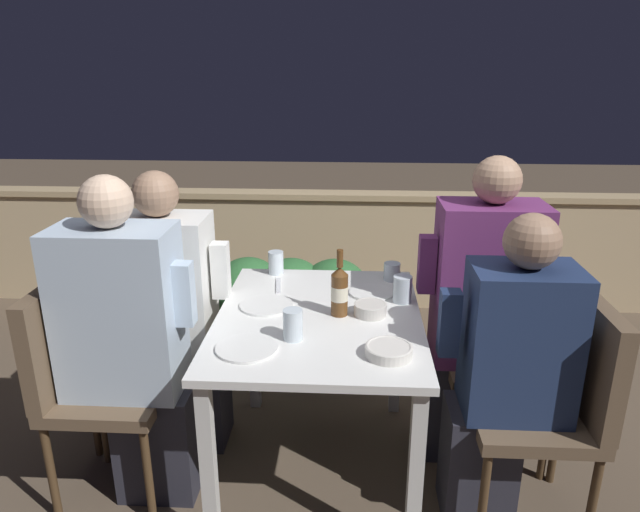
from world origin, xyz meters
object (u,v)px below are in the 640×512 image
object	(u,v)px
chair_right_near	(560,393)
person_purple_stripe	(476,313)
chair_right_far	(520,342)
potted_plant	(135,291)
person_blue_shirt	(132,345)
person_navy_jumper	(505,374)
beer_bottle	(340,290)
chair_left_far	(132,332)
person_white_polo	(174,314)
chair_left_near	(85,370)

from	to	relation	value
chair_right_near	person_purple_stripe	xyz separation A→B (m)	(-0.23, 0.39, 0.13)
chair_right_far	person_purple_stripe	size ratio (longest dim) A/B	0.67
chair_right_far	potted_plant	bearing A→B (deg)	159.44
person_blue_shirt	chair_right_far	world-z (taller)	person_blue_shirt
person_navy_jumper	beer_bottle	size ratio (longest dim) A/B	4.48
person_purple_stripe	beer_bottle	bearing A→B (deg)	-163.72
chair_right_far	beer_bottle	size ratio (longest dim) A/B	3.31
chair_right_near	person_purple_stripe	size ratio (longest dim) A/B	0.67
potted_plant	chair_left_far	bearing A→B (deg)	-69.65
chair_right_far	beer_bottle	distance (m)	0.84
person_purple_stripe	chair_right_far	bearing A→B (deg)	0.00
person_white_polo	potted_plant	bearing A→B (deg)	122.66
person_navy_jumper	chair_right_far	bearing A→B (deg)	67.04
chair_left_near	person_purple_stripe	world-z (taller)	person_purple_stripe
chair_right_near	person_navy_jumper	world-z (taller)	person_navy_jumper
chair_right_near	potted_plant	size ratio (longest dim) A/B	1.26
chair_left_near	person_white_polo	world-z (taller)	person_white_polo
beer_bottle	person_blue_shirt	bearing A→B (deg)	-168.41
chair_left_far	person_white_polo	bearing A→B (deg)	0.00
person_blue_shirt	beer_bottle	distance (m)	0.82
chair_right_far	potted_plant	xyz separation A→B (m)	(-1.96, 0.74, -0.11)
chair_left_near	chair_right_near	xyz separation A→B (m)	(1.79, -0.06, 0.00)
person_blue_shirt	person_navy_jumper	world-z (taller)	person_blue_shirt
chair_left_near	person_purple_stripe	bearing A→B (deg)	11.92
chair_left_near	person_blue_shirt	bearing A→B (deg)	0.00
chair_left_near	chair_left_far	size ratio (longest dim) A/B	1.00
chair_left_near	potted_plant	xyz separation A→B (m)	(-0.21, 1.07, -0.11)
person_purple_stripe	potted_plant	size ratio (longest dim) A/B	1.89
person_white_polo	chair_right_near	bearing A→B (deg)	-14.35
chair_left_far	potted_plant	bearing A→B (deg)	110.35
chair_left_near	person_white_polo	bearing A→B (deg)	51.86
chair_left_far	chair_right_far	size ratio (longest dim) A/B	1.00
chair_right_near	beer_bottle	world-z (taller)	beer_bottle
chair_left_near	chair_left_far	world-z (taller)	same
chair_left_far	person_white_polo	size ratio (longest dim) A/B	0.71
chair_left_far	potted_plant	distance (m)	0.79
chair_right_far	potted_plant	distance (m)	2.10
person_navy_jumper	beer_bottle	distance (m)	0.68
chair_right_far	person_navy_jumper	bearing A→B (deg)	-112.96
potted_plant	person_navy_jumper	bearing A→B (deg)	-32.04
person_blue_shirt	person_white_polo	world-z (taller)	person_blue_shirt
person_white_polo	person_navy_jumper	size ratio (longest dim) A/B	1.05
potted_plant	person_purple_stripe	bearing A→B (deg)	-22.62
person_white_polo	person_navy_jumper	world-z (taller)	person_white_polo
person_navy_jumper	person_blue_shirt	bearing A→B (deg)	177.49
chair_left_far	chair_left_near	bearing A→B (deg)	-100.41
person_white_polo	potted_plant	world-z (taller)	person_white_polo
chair_left_near	person_white_polo	xyz separation A→B (m)	(0.26, 0.33, 0.09)
chair_left_near	person_navy_jumper	world-z (taller)	person_navy_jumper
person_purple_stripe	person_white_polo	bearing A→B (deg)	179.93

